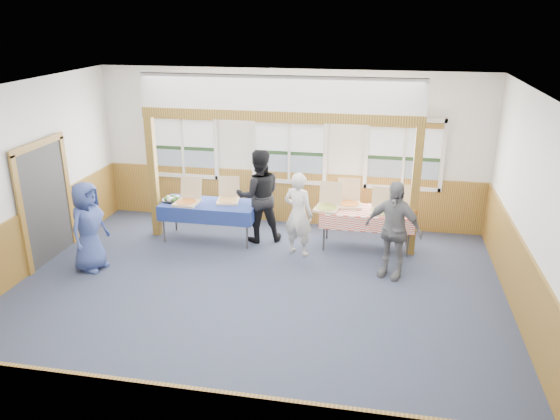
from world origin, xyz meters
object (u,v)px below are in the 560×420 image
object	(u,v)px
table_left	(209,206)
woman_white	(298,214)
person_grey	(393,230)
man_blue	(88,226)
table_right	(367,213)
woman_black	(259,196)

from	to	relation	value
table_left	woman_white	size ratio (longest dim) A/B	1.25
table_left	person_grey	xyz separation A→B (m)	(3.50, -0.93, 0.15)
table_left	man_blue	distance (m)	2.31
table_right	man_blue	size ratio (longest dim) A/B	1.11
table_right	woman_white	xyz separation A→B (m)	(-1.22, -0.54, 0.09)
table_left	person_grey	distance (m)	3.63
table_left	table_right	xyz separation A→B (m)	(3.04, 0.18, -0.00)
woman_black	man_blue	xyz separation A→B (m)	(-2.59, -1.80, -0.12)
man_blue	person_grey	world-z (taller)	person_grey
woman_white	woman_black	distance (m)	1.01
person_grey	table_right	bearing A→B (deg)	135.35
table_right	man_blue	xyz separation A→B (m)	(-4.67, -1.82, 0.10)
woman_black	table_left	bearing A→B (deg)	-11.25
table_right	woman_black	world-z (taller)	woman_black
table_left	woman_black	distance (m)	1.00
table_right	woman_black	bearing A→B (deg)	178.09
woman_black	man_blue	distance (m)	3.15
table_right	person_grey	world-z (taller)	person_grey
man_blue	person_grey	size ratio (longest dim) A/B	0.94
man_blue	person_grey	bearing A→B (deg)	-70.98
man_blue	woman_white	bearing A→B (deg)	-58.43
woman_white	woman_black	bearing A→B (deg)	-11.76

